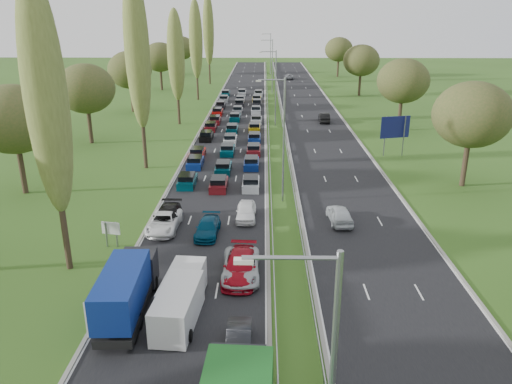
{
  "coord_description": "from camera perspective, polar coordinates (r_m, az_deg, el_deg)",
  "views": [
    {
      "loc": [
        2.58,
        -3.13,
        17.54
      ],
      "look_at": [
        1.89,
        41.42,
        1.5
      ],
      "focal_mm": 35.0,
      "sensor_mm": 36.0,
      "label": 1
    }
  ],
  "objects": [
    {
      "name": "near_car_11",
      "position": [
        35.27,
        -1.8,
        -8.5
      ],
      "size": [
        2.57,
        5.67,
        1.61
      ],
      "primitive_type": "imported",
      "rotation": [
        0.0,
        0.0,
        -0.06
      ],
      "color": "#A80A19",
      "rests_on": "near_carriageway"
    },
    {
      "name": "direction_sign",
      "position": [
        66.6,
        15.61,
        6.96
      ],
      "size": [
        3.89,
        1.13,
        5.2
      ],
      "color": "gray",
      "rests_on": "ground"
    },
    {
      "name": "white_van_rear",
      "position": [
        30.86,
        -8.85,
        -12.61
      ],
      "size": [
        2.14,
        5.45,
        2.19
      ],
      "rotation": [
        0.0,
        0.0,
        -0.08
      ],
      "color": "silver",
      "rests_on": "near_carriageway"
    },
    {
      "name": "blue_lorry",
      "position": [
        31.68,
        -14.54,
        -10.71
      ],
      "size": [
        2.25,
        8.11,
        3.43
      ],
      "rotation": [
        0.0,
        0.0,
        0.03
      ],
      "color": "black",
      "rests_on": "near_carriageway"
    },
    {
      "name": "far_car_2",
      "position": [
        143.42,
        3.82,
        13.03
      ],
      "size": [
        2.59,
        5.26,
        1.43
      ],
      "primitive_type": "imported",
      "rotation": [
        0.0,
        0.0,
        3.1
      ],
      "color": "gray",
      "rests_on": "far_carriageway"
    },
    {
      "name": "poplar_row",
      "position": [
        72.85,
        -10.65,
        15.42
      ],
      "size": [
        2.8,
        127.8,
        22.44
      ],
      "color": "#2D2116",
      "rests_on": "ground"
    },
    {
      "name": "woodland_right",
      "position": [
        73.67,
        18.13,
        11.15
      ],
      "size": [
        8.0,
        153.0,
        11.1
      ],
      "color": "#2D2116",
      "rests_on": "ground"
    },
    {
      "name": "near_carriageway",
      "position": [
        87.54,
        -2.32,
        8.23
      ],
      "size": [
        10.5,
        215.0,
        0.04
      ],
      "primitive_type": "cube",
      "color": "black",
      "rests_on": "ground"
    },
    {
      "name": "far_car_1",
      "position": [
        86.26,
        7.8,
        8.43
      ],
      "size": [
        1.81,
        4.82,
        1.57
      ],
      "primitive_type": "imported",
      "rotation": [
        0.0,
        0.0,
        3.11
      ],
      "color": "black",
      "rests_on": "far_carriageway"
    },
    {
      "name": "near_car_3",
      "position": [
        44.17,
        -10.16,
        -2.81
      ],
      "size": [
        2.23,
        5.36,
        1.55
      ],
      "primitive_type": "imported",
      "rotation": [
        0.0,
        0.0,
        -0.01
      ],
      "color": "black",
      "rests_on": "near_carriageway"
    },
    {
      "name": "far_car_0",
      "position": [
        44.65,
        9.54,
        -2.53
      ],
      "size": [
        2.11,
        4.63,
        1.54
      ],
      "primitive_type": "imported",
      "rotation": [
        0.0,
        0.0,
        3.21
      ],
      "color": "#B5BBC0",
      "rests_on": "far_carriageway"
    },
    {
      "name": "far_carriageway",
      "position": [
        87.84,
        6.6,
        8.15
      ],
      "size": [
        10.5,
        215.0,
        0.04
      ],
      "primitive_type": "cube",
      "color": "black",
      "rests_on": "ground"
    },
    {
      "name": "white_van_front",
      "position": [
        32.57,
        -8.28,
        -10.77
      ],
      "size": [
        2.07,
        5.29,
        2.13
      ],
      "rotation": [
        0.0,
        0.0,
        -0.08
      ],
      "color": "silver",
      "rests_on": "near_carriageway"
    },
    {
      "name": "traffic_queue_fill",
      "position": [
        82.65,
        -2.5,
        7.84
      ],
      "size": [
        9.1,
        67.95,
        0.8
      ],
      "color": "#053F4C",
      "rests_on": "ground"
    },
    {
      "name": "lamp_columns",
      "position": [
        81.97,
        2.26,
        11.69
      ],
      "size": [
        0.18,
        140.18,
        12.0
      ],
      "color": "gray",
      "rests_on": "ground"
    },
    {
      "name": "central_reservation",
      "position": [
        87.32,
        2.15,
        8.57
      ],
      "size": [
        2.36,
        215.0,
        0.32
      ],
      "color": "gray",
      "rests_on": "ground"
    },
    {
      "name": "near_car_2",
      "position": [
        43.27,
        -10.46,
        -3.37
      ],
      "size": [
        2.62,
        5.39,
        1.48
      ],
      "primitive_type": "imported",
      "rotation": [
        0.0,
        0.0,
        -0.03
      ],
      "color": "white",
      "rests_on": "near_carriageway"
    },
    {
      "name": "ground",
      "position": [
        84.98,
        2.18,
        7.87
      ],
      "size": [
        260.0,
        260.0,
        0.0
      ],
      "primitive_type": "plane",
      "color": "#2F5019",
      "rests_on": "ground"
    },
    {
      "name": "info_sign",
      "position": [
        40.98,
        -16.24,
        -4.28
      ],
      "size": [
        1.49,
        0.39,
        2.1
      ],
      "color": "gray",
      "rests_on": "ground"
    },
    {
      "name": "near_car_7",
      "position": [
        41.82,
        -5.54,
        -4.08
      ],
      "size": [
        2.06,
        4.6,
        1.31
      ],
      "primitive_type": "imported",
      "rotation": [
        0.0,
        0.0,
        -0.05
      ],
      "color": "#053451",
      "rests_on": "near_carriageway"
    },
    {
      "name": "near_car_10",
      "position": [
        35.34,
        -1.73,
        -8.5
      ],
      "size": [
        2.64,
        5.61,
        1.55
      ],
      "primitive_type": "imported",
      "rotation": [
        0.0,
        0.0,
        0.01
      ],
      "color": "#B4B9BF",
      "rests_on": "near_carriageway"
    },
    {
      "name": "near_car_9",
      "position": [
        28.42,
        -1.98,
        -16.63
      ],
      "size": [
        1.39,
        3.95,
        1.3
      ],
      "primitive_type": "imported",
      "rotation": [
        0.0,
        0.0,
        0.0
      ],
      "color": "black",
      "rests_on": "near_carriageway"
    },
    {
      "name": "woodland_left",
      "position": [
        70.89,
        -19.77,
        10.67
      ],
      "size": [
        8.0,
        166.0,
        11.1
      ],
      "color": "#2D2116",
      "rests_on": "ground"
    },
    {
      "name": "near_car_12",
      "position": [
        44.81,
        -1.13,
        -2.2
      ],
      "size": [
        1.78,
        4.34,
        1.47
      ],
      "primitive_type": "imported",
      "rotation": [
        0.0,
        0.0,
        -0.01
      ],
      "color": "white",
      "rests_on": "near_carriageway"
    }
  ]
}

